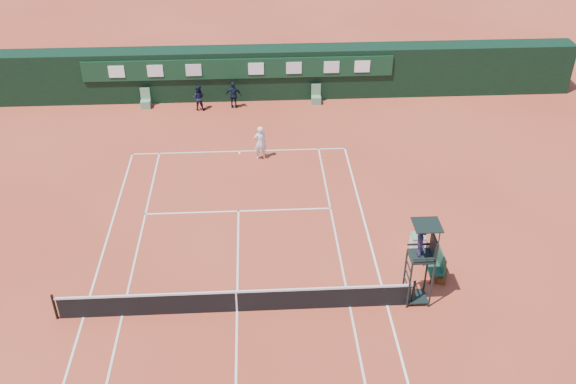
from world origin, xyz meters
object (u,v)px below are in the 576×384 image
object	(u,v)px
cooler	(418,242)
tennis_net	(236,301)
player	(260,143)
umpire_chair	(422,247)
player_bench	(437,263)

from	to	relation	value
cooler	tennis_net	bearing A→B (deg)	-155.68
player	cooler	bearing A→B (deg)	118.18
umpire_chair	player_bench	distance (m)	2.56
umpire_chair	player_bench	world-z (taller)	umpire_chair
tennis_net	player	xyz separation A→B (m)	(1.08, 11.10, 0.39)
player	umpire_chair	bearing A→B (deg)	106.17
umpire_chair	player_bench	size ratio (longest dim) A/B	2.85
tennis_net	umpire_chair	world-z (taller)	umpire_chair
cooler	player	size ratio (longest dim) A/B	0.36
player_bench	player	size ratio (longest dim) A/B	0.67
tennis_net	umpire_chair	xyz separation A→B (m)	(6.57, 0.25, 1.95)
umpire_chair	player	size ratio (longest dim) A/B	1.90
player_bench	tennis_net	bearing A→B (deg)	-168.07
player_bench	cooler	xyz separation A→B (m)	(-0.32, 1.70, -0.27)
umpire_chair	cooler	distance (m)	3.82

